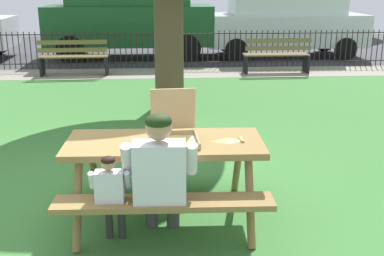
# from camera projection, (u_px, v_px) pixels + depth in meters

# --- Properties ---
(ground) EXTENTS (28.00, 11.78, 0.02)m
(ground) POSITION_uv_depth(u_px,v_px,m) (93.00, 143.00, 6.64)
(ground) COLOR #3D7836
(cobblestone_walkway) EXTENTS (28.00, 1.40, 0.01)m
(cobblestone_walkway) POSITION_uv_depth(u_px,v_px,m) (122.00, 74.00, 11.59)
(cobblestone_walkway) COLOR gray
(street_asphalt) EXTENTS (28.00, 7.70, 0.01)m
(street_asphalt) POSITION_uv_depth(u_px,v_px,m) (132.00, 48.00, 15.93)
(street_asphalt) COLOR #38383D
(picnic_table_foreground) EXTENTS (1.84, 1.53, 0.79)m
(picnic_table_foreground) POSITION_uv_depth(u_px,v_px,m) (165.00, 159.00, 4.38)
(picnic_table_foreground) COLOR olive
(picnic_table_foreground) RESTS_ON ground
(pizza_box_open) EXTENTS (0.44, 0.49, 0.47)m
(pizza_box_open) POSITION_uv_depth(u_px,v_px,m) (174.00, 132.00, 4.29)
(pizza_box_open) COLOR tan
(pizza_box_open) RESTS_ON picnic_table_foreground
(pizza_slice_on_table) EXTENTS (0.25, 0.14, 0.02)m
(pizza_slice_on_table) POSITION_uv_depth(u_px,v_px,m) (231.00, 140.00, 4.33)
(pizza_slice_on_table) COLOR #F3CF50
(pizza_slice_on_table) RESTS_ON picnic_table_foreground
(adult_at_table) EXTENTS (0.62, 0.60, 1.19)m
(adult_at_table) POSITION_uv_depth(u_px,v_px,m) (160.00, 174.00, 3.88)
(adult_at_table) COLOR #454545
(adult_at_table) RESTS_ON ground
(child_at_table) EXTENTS (0.34, 0.33, 0.85)m
(child_at_table) POSITION_uv_depth(u_px,v_px,m) (111.00, 192.00, 3.88)
(child_at_table) COLOR #313131
(child_at_table) RESTS_ON ground
(iron_fence_streetside) EXTENTS (21.39, 0.03, 0.95)m
(iron_fence_streetside) POSITION_uv_depth(u_px,v_px,m) (123.00, 50.00, 12.11)
(iron_fence_streetside) COLOR #2D2823
(iron_fence_streetside) RESTS_ON ground
(park_bench_center) EXTENTS (1.61, 0.52, 0.85)m
(park_bench_center) POSITION_uv_depth(u_px,v_px,m) (74.00, 58.00, 11.27)
(park_bench_center) COLOR brown
(park_bench_center) RESTS_ON ground
(park_bench_right) EXTENTS (1.60, 0.47, 0.85)m
(park_bench_right) POSITION_uv_depth(u_px,v_px,m) (277.00, 56.00, 11.56)
(park_bench_right) COLOR olive
(park_bench_right) RESTS_ON ground
(parked_car_left) EXTENTS (4.73, 2.13, 2.46)m
(parked_car_left) POSITION_uv_depth(u_px,v_px,m) (130.00, 12.00, 13.62)
(parked_car_left) COLOR #1B5127
(parked_car_left) RESTS_ON ground
(parked_car_center) EXTENTS (4.60, 1.95, 2.08)m
(parked_car_center) POSITION_uv_depth(u_px,v_px,m) (285.00, 19.00, 13.96)
(parked_car_center) COLOR silver
(parked_car_center) RESTS_ON ground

